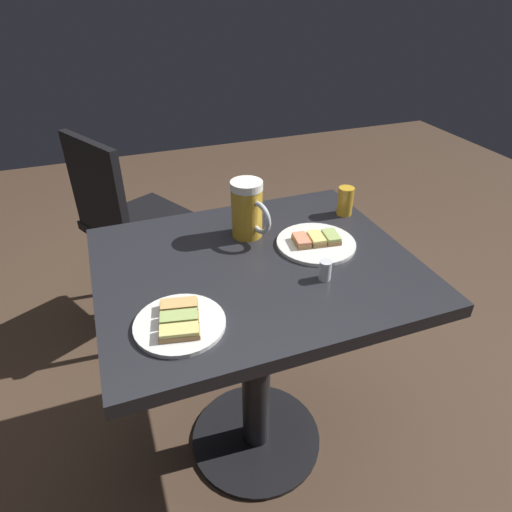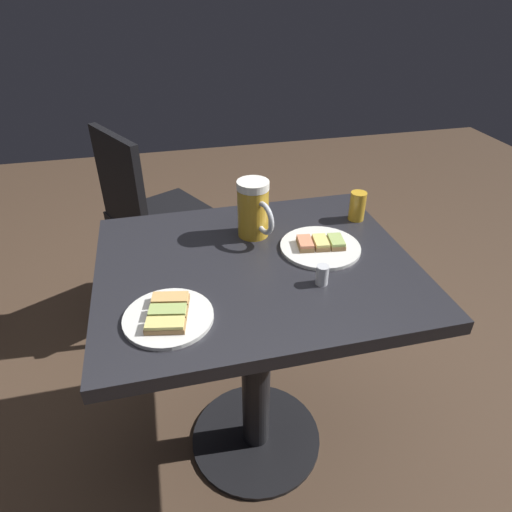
{
  "view_description": "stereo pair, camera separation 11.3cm",
  "coord_description": "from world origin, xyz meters",
  "px_view_note": "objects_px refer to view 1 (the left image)",
  "views": [
    {
      "loc": [
        -0.33,
        -0.89,
        1.37
      ],
      "look_at": [
        0.0,
        0.0,
        0.76
      ],
      "focal_mm": 31.03,
      "sensor_mm": 36.0,
      "label": 1
    },
    {
      "loc": [
        -0.22,
        -0.92,
        1.37
      ],
      "look_at": [
        0.0,
        0.0,
        0.76
      ],
      "focal_mm": 31.03,
      "sensor_mm": 36.0,
      "label": 2
    }
  ],
  "objects_px": {
    "plate_near": "(316,242)",
    "plate_far": "(180,322)",
    "salt_shaker": "(325,270)",
    "beer_mug": "(248,210)",
    "cafe_chair": "(129,220)",
    "beer_glass_small": "(345,201)"
  },
  "relations": [
    {
      "from": "plate_near",
      "to": "plate_far",
      "type": "distance_m",
      "value": 0.46
    },
    {
      "from": "salt_shaker",
      "to": "plate_near",
      "type": "bearing_deg",
      "value": 70.73
    },
    {
      "from": "beer_mug",
      "to": "cafe_chair",
      "type": "xyz_separation_m",
      "value": [
        -0.29,
        0.63,
        -0.3
      ]
    },
    {
      "from": "cafe_chair",
      "to": "beer_mug",
      "type": "bearing_deg",
      "value": -2.32
    },
    {
      "from": "plate_near",
      "to": "beer_mug",
      "type": "xyz_separation_m",
      "value": [
        -0.16,
        0.11,
        0.07
      ]
    },
    {
      "from": "plate_far",
      "to": "beer_glass_small",
      "type": "relative_size",
      "value": 2.24
    },
    {
      "from": "beer_glass_small",
      "to": "salt_shaker",
      "type": "distance_m",
      "value": 0.36
    },
    {
      "from": "plate_near",
      "to": "beer_glass_small",
      "type": "bearing_deg",
      "value": 39.49
    },
    {
      "from": "plate_near",
      "to": "beer_mug",
      "type": "height_order",
      "value": "beer_mug"
    },
    {
      "from": "plate_far",
      "to": "salt_shaker",
      "type": "relative_size",
      "value": 3.88
    },
    {
      "from": "plate_near",
      "to": "beer_mug",
      "type": "distance_m",
      "value": 0.21
    },
    {
      "from": "salt_shaker",
      "to": "cafe_chair",
      "type": "relative_size",
      "value": 0.06
    },
    {
      "from": "plate_near",
      "to": "salt_shaker",
      "type": "relative_size",
      "value": 4.3
    },
    {
      "from": "plate_far",
      "to": "beer_glass_small",
      "type": "height_order",
      "value": "beer_glass_small"
    },
    {
      "from": "plate_far",
      "to": "plate_near",
      "type": "bearing_deg",
      "value": 24.86
    },
    {
      "from": "plate_near",
      "to": "beer_glass_small",
      "type": "xyz_separation_m",
      "value": [
        0.16,
        0.14,
        0.04
      ]
    },
    {
      "from": "beer_mug",
      "to": "plate_near",
      "type": "bearing_deg",
      "value": -35.99
    },
    {
      "from": "cafe_chair",
      "to": "beer_glass_small",
      "type": "bearing_deg",
      "value": 18.01
    },
    {
      "from": "plate_far",
      "to": "beer_glass_small",
      "type": "xyz_separation_m",
      "value": [
        0.58,
        0.33,
        0.03
      ]
    },
    {
      "from": "beer_glass_small",
      "to": "salt_shaker",
      "type": "xyz_separation_m",
      "value": [
        -0.22,
        -0.28,
        -0.02
      ]
    },
    {
      "from": "plate_near",
      "to": "plate_far",
      "type": "bearing_deg",
      "value": -155.14
    },
    {
      "from": "plate_near",
      "to": "plate_far",
      "type": "xyz_separation_m",
      "value": [
        -0.42,
        -0.19,
        0.0
      ]
    }
  ]
}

